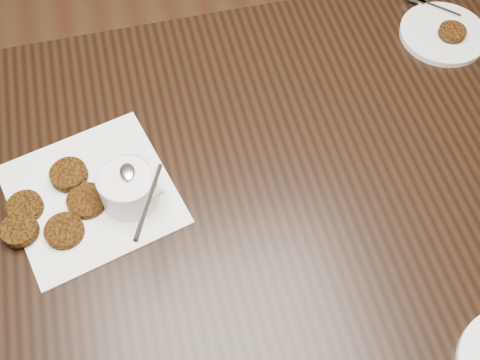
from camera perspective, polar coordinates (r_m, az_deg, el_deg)
The scene contains 6 objects.
floor at distance 1.72m, azimuth -0.51°, elevation -15.66°, with size 4.00×4.00×0.00m, color #51341B.
table at distance 1.38m, azimuth -1.58°, elevation -10.08°, with size 1.46×0.94×0.75m, color black.
napkin at distance 1.08m, azimuth -14.02°, elevation -1.35°, with size 0.27×0.27×0.00m, color white.
sauce_ramekin at distance 1.00m, azimuth -10.93°, elevation 0.38°, with size 0.13×0.13×0.14m, color white, non-canonical shape.
patty_cluster at distance 1.06m, azimuth -17.34°, elevation -2.70°, with size 0.21×0.21×0.02m, color #5A330B, non-canonical shape.
plate_with_patty at distance 1.35m, azimuth 18.97°, elevation 13.32°, with size 0.18×0.18×0.03m, color silver, non-canonical shape.
Camera 1 is at (-0.10, -0.47, 1.65)m, focal length 44.55 mm.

